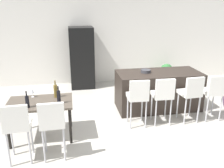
{
  "coord_description": "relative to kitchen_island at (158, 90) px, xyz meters",
  "views": [
    {
      "loc": [
        -1.41,
        -4.6,
        2.47
      ],
      "look_at": [
        -0.59,
        0.13,
        0.85
      ],
      "focal_mm": 38.02,
      "sensor_mm": 36.0,
      "label": 1
    }
  ],
  "objects": [
    {
      "name": "wine_bottle_left",
      "position": [
        -2.86,
        -1.17,
        0.39
      ],
      "size": [
        0.07,
        0.07,
        0.3
      ],
      "color": "black",
      "rests_on": "dining_table"
    },
    {
      "name": "wine_glass_middle",
      "position": [
        -2.85,
        -0.66,
        0.4
      ],
      "size": [
        0.07,
        0.07,
        0.17
      ],
      "color": "silver",
      "rests_on": "dining_table"
    },
    {
      "name": "wine_bottle_end",
      "position": [
        -2.39,
        -0.75,
        0.41
      ],
      "size": [
        0.07,
        0.07,
        0.34
      ],
      "color": "brown",
      "rests_on": "dining_table"
    },
    {
      "name": "kitchen_island",
      "position": [
        0.0,
        0.0,
        0.0
      ],
      "size": [
        2.01,
        0.91,
        0.92
      ],
      "primitive_type": "cube",
      "color": "black",
      "rests_on": "ground_plane"
    },
    {
      "name": "bar_chair_left",
      "position": [
        -0.76,
        -0.84,
        0.24
      ],
      "size": [
        0.41,
        0.41,
        1.05
      ],
      "color": "silver",
      "rests_on": "ground_plane"
    },
    {
      "name": "wine_bottle_right",
      "position": [
        -2.32,
        -1.08,
        0.41
      ],
      "size": [
        0.07,
        0.07,
        0.33
      ],
      "color": "black",
      "rests_on": "dining_table"
    },
    {
      "name": "bar_chair_middle",
      "position": [
        -0.21,
        -0.84,
        0.24
      ],
      "size": [
        0.42,
        0.42,
        1.05
      ],
      "color": "silver",
      "rests_on": "ground_plane"
    },
    {
      "name": "ground_plane",
      "position": [
        -0.65,
        -0.6,
        -0.46
      ],
      "size": [
        10.0,
        10.0,
        0.0
      ],
      "primitive_type": "plane",
      "color": "#ADA89E"
    },
    {
      "name": "refrigerator",
      "position": [
        -1.74,
        1.95,
        0.46
      ],
      "size": [
        0.72,
        0.68,
        1.84
      ],
      "primitive_type": "cube",
      "color": "black",
      "rests_on": "ground_plane"
    },
    {
      "name": "dining_table",
      "position": [
        -2.69,
        -0.94,
        0.2
      ],
      "size": [
        1.2,
        0.77,
        0.74
      ],
      "color": "#4C4238",
      "rests_on": "ground_plane"
    },
    {
      "name": "fruit_bowl",
      "position": [
        -0.32,
        0.04,
        0.5
      ],
      "size": [
        0.24,
        0.24,
        0.07
      ],
      "primitive_type": "cylinder",
      "color": "#333338",
      "rests_on": "kitchen_island"
    },
    {
      "name": "dining_chair_far",
      "position": [
        -2.41,
        -1.68,
        0.24
      ],
      "size": [
        0.41,
        0.41,
        1.05
      ],
      "color": "silver",
      "rests_on": "ground_plane"
    },
    {
      "name": "back_wall",
      "position": [
        -0.65,
        2.39,
        0.99
      ],
      "size": [
        10.0,
        0.12,
        2.9
      ],
      "primitive_type": "cube",
      "color": "silver",
      "rests_on": "ground_plane"
    },
    {
      "name": "bar_chair_far",
      "position": [
        0.95,
        -0.84,
        0.24
      ],
      "size": [
        0.41,
        0.41,
        1.05
      ],
      "color": "silver",
      "rests_on": "ground_plane"
    },
    {
      "name": "potted_plant",
      "position": [
        1.02,
        1.94,
        -0.1
      ],
      "size": [
        0.41,
        0.41,
        0.61
      ],
      "color": "beige",
      "rests_on": "ground_plane"
    },
    {
      "name": "dining_chair_near",
      "position": [
        -2.95,
        -1.68,
        0.24
      ],
      "size": [
        0.42,
        0.42,
        1.05
      ],
      "color": "silver",
      "rests_on": "ground_plane"
    },
    {
      "name": "bar_chair_right",
      "position": [
        0.42,
        -0.84,
        0.24
      ],
      "size": [
        0.43,
        0.43,
        1.05
      ],
      "color": "silver",
      "rests_on": "ground_plane"
    }
  ]
}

